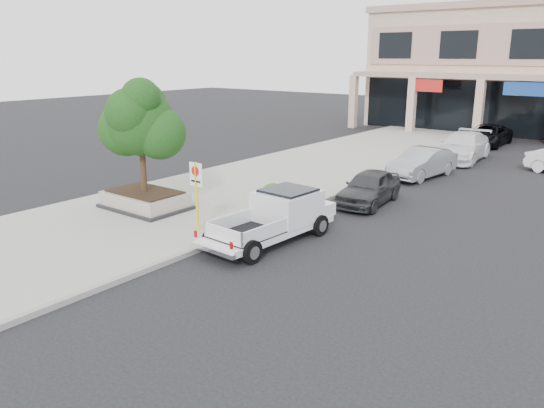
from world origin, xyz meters
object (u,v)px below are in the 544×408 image
at_px(pickup_truck, 269,218).
at_px(curb_car_d, 487,135).
at_px(curb_car_a, 369,187).
at_px(curb_car_b, 422,163).
at_px(planter, 145,200).
at_px(curb_car_c, 463,147).
at_px(no_parking_sign, 196,187).
at_px(planter_tree, 146,122).

xyz_separation_m(pickup_truck, curb_car_d, (-0.24, 23.59, -0.11)).
relative_size(pickup_truck, curb_car_a, 1.27).
bearing_deg(curb_car_a, curb_car_b, 85.95).
relative_size(planter, curb_car_b, 0.74).
relative_size(curb_car_c, curb_car_d, 1.09).
relative_size(planter, curb_car_c, 0.60).
height_order(no_parking_sign, curb_car_a, no_parking_sign).
xyz_separation_m(no_parking_sign, pickup_truck, (2.33, 0.87, -0.84)).
bearing_deg(planter, curb_car_c, 71.06).
distance_m(planter, curb_car_c, 18.64).
xyz_separation_m(planter, no_parking_sign, (3.49, -0.67, 1.16)).
height_order(planter, curb_car_b, curb_car_b).
distance_m(no_parking_sign, pickup_truck, 2.62).
bearing_deg(curb_car_c, curb_car_a, -92.95).
bearing_deg(pickup_truck, planter_tree, -175.89).
relative_size(pickup_truck, curb_car_b, 1.17).
distance_m(pickup_truck, curb_car_b, 11.88).
bearing_deg(planter, pickup_truck, 1.97).
bearing_deg(curb_car_c, planter_tree, -112.26).
xyz_separation_m(planter, pickup_truck, (5.82, 0.20, 0.32)).
bearing_deg(planter_tree, planter, -131.03).
relative_size(no_parking_sign, curb_car_c, 0.43).
height_order(pickup_truck, curb_car_b, pickup_truck).
distance_m(planter_tree, pickup_truck, 6.26).
bearing_deg(no_parking_sign, planter, 169.19).
bearing_deg(planter, curb_car_d, 76.79).
relative_size(curb_car_b, curb_car_d, 0.88).
distance_m(curb_car_a, curb_car_d, 17.57).
height_order(planter, no_parking_sign, no_parking_sign).
distance_m(planter_tree, curb_car_b, 13.54).
height_order(planter_tree, pickup_truck, planter_tree).
bearing_deg(planter_tree, curb_car_d, 77.02).
distance_m(planter_tree, no_parking_sign, 3.89).
bearing_deg(curb_car_c, no_parking_sign, -101.51).
relative_size(planter, no_parking_sign, 1.39).
bearing_deg(curb_car_b, pickup_truck, -82.73).
distance_m(planter, planter_tree, 2.95).
bearing_deg(curb_car_b, planter_tree, -108.12).
distance_m(no_parking_sign, curb_car_b, 13.01).
distance_m(pickup_truck, curb_car_c, 17.43).
bearing_deg(planter, planter_tree, 48.97).
relative_size(no_parking_sign, pickup_truck, 0.46).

